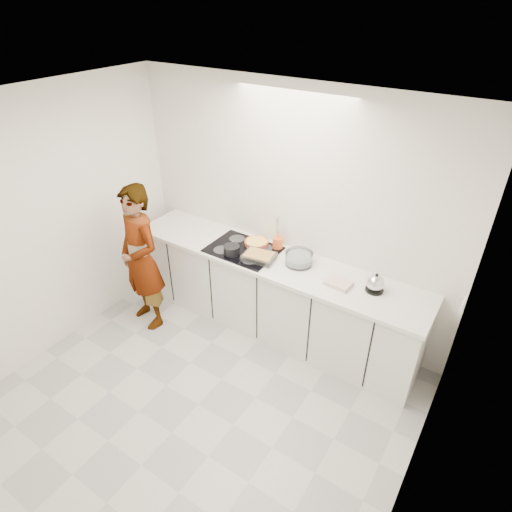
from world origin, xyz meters
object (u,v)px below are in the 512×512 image
Objects in this scene: utensil_crock at (278,243)px; cook at (141,259)px; baking_dish at (259,256)px; kettle at (375,284)px; tart_dish at (257,242)px; saucepan at (232,250)px; hob at (243,249)px; mixing_bowl at (299,259)px.

cook is at bearing -143.66° from utensil_crock.
kettle reaches higher than baking_dish.
cook reaches higher than baking_dish.
saucepan reaches higher than tart_dish.
kettle is 0.11× the size of cook.
baking_dish is at bearing -16.17° from hob.
hob is 1.09m from cook.
baking_dish is at bearing -97.90° from utensil_crock.
hob is 0.44× the size of cook.
saucepan reaches higher than utensil_crock.
cook is at bearing -154.15° from mixing_bowl.
saucepan is at bearing -107.67° from hob.
kettle reaches higher than hob.
baking_dish is 1.82× the size of kettle.
kettle reaches higher than tart_dish.
baking_dish reaches higher than hob.
mixing_bowl is at bearing 178.72° from kettle.
hob is 4.10× the size of saucepan.
cook reaches higher than hob.
tart_dish is at bearing 172.97° from mixing_bowl.
utensil_crock is (0.22, 0.07, 0.03)m from tart_dish.
tart_dish is 1.39× the size of kettle.
cook reaches higher than utensil_crock.
kettle is at bearing -3.65° from tart_dish.
saucepan is 0.49× the size of mixing_bowl.
kettle is 1.42× the size of utensil_crock.
baking_dish is (0.18, -0.23, 0.01)m from tart_dish.
baking_dish is at bearing -51.58° from tart_dish.
saucepan is 0.98m from cook.
mixing_bowl is 1.67m from cook.
tart_dish is 0.16× the size of cook.
tart_dish is at bearing 53.26° from cook.
mixing_bowl is at bearing 19.21° from saucepan.
hob is at bearing -171.78° from mixing_bowl.
saucepan reaches higher than hob.
baking_dish is at bearing 13.34° from saucepan.
saucepan reaches higher than baking_dish.
cook is at bearing -144.14° from hob.
hob is at bearing 49.17° from cook.
mixing_bowl is (0.66, 0.23, -0.00)m from saucepan.
kettle is at bearing 30.46° from cook.
baking_dish is at bearing 39.86° from cook.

